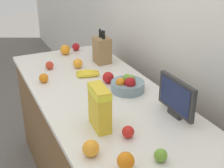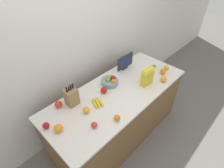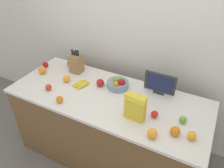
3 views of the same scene
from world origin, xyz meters
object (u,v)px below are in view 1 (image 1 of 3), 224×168
small_monitor (176,97)px  orange_back_center (126,161)px  orange_by_cereal (78,63)px  orange_mid_right (44,78)px  knife_block (102,50)px  apple_leftmost (108,78)px  cereal_box (100,106)px  apple_middle (161,155)px  orange_mid_left (65,50)px  orange_front_center (91,148)px  apple_rear (50,65)px  apple_by_knife_block (128,132)px  apple_front (103,52)px  banana_bunch (88,73)px  apple_rightmost (76,47)px  fruit_bowl (128,85)px

small_monitor → orange_back_center: 0.56m
orange_by_cereal → orange_mid_right: bearing=-63.3°
knife_block → apple_leftmost: bearing=-18.0°
cereal_box → apple_middle: (0.39, 0.14, -0.10)m
orange_mid_left → orange_front_center: 1.48m
knife_block → apple_leftmost: knife_block is taller
apple_rear → orange_by_cereal: bearing=71.5°
orange_mid_left → orange_front_center: orange_mid_left is taller
apple_by_knife_block → orange_back_center: orange_back_center is taller
apple_front → orange_back_center: bearing=-20.2°
apple_by_knife_block → cereal_box: bearing=-147.8°
apple_by_knife_block → banana_bunch: bearing=172.7°
orange_mid_left → apple_leftmost: bearing=7.1°
apple_rightmost → apple_leftmost: (0.79, -0.04, 0.01)m
banana_bunch → orange_mid_left: 0.53m
banana_bunch → orange_mid_left: orange_mid_left is taller
orange_back_center → orange_by_cereal: bearing=169.9°
cereal_box → apple_by_knife_block: size_ratio=3.74×
knife_block → apple_rear: 0.45m
apple_middle → apple_by_knife_block: bearing=-169.3°
apple_rear → orange_front_center: 1.16m
apple_rear → apple_leftmost: apple_leftmost is taller
knife_block → apple_rightmost: knife_block is taller
apple_middle → orange_by_cereal: bearing=177.7°
apple_rightmost → orange_front_center: orange_front_center is taller
orange_mid_left → orange_by_cereal: (0.35, -0.01, -0.01)m
orange_mid_left → orange_by_cereal: orange_mid_left is taller
apple_rear → cereal_box: bearing=1.4°
apple_rear → apple_by_knife_block: 1.11m
small_monitor → orange_mid_right: small_monitor is taller
fruit_bowl → orange_front_center: size_ratio=2.77×
banana_bunch → orange_by_cereal: 0.18m
apple_rightmost → apple_by_knife_block: apple_rightmost is taller
cereal_box → orange_front_center: cereal_box is taller
apple_middle → orange_mid_right: bearing=-166.4°
banana_bunch → apple_by_knife_block: (0.85, -0.11, 0.02)m
knife_block → apple_front: knife_block is taller
cereal_box → apple_by_knife_block: cereal_box is taller
fruit_bowl → apple_by_knife_block: size_ratio=3.51×
apple_middle → orange_front_center: size_ratio=0.78×
apple_leftmost → apple_middle: 0.91m
apple_front → orange_mid_left: bearing=-122.7°
apple_by_knife_block → orange_mid_left: bearing=175.7°
banana_bunch → orange_mid_right: (-0.02, -0.33, 0.02)m
apple_middle → orange_mid_right: size_ratio=0.94×
apple_rear → apple_by_knife_block: bearing=6.1°
cereal_box → orange_mid_right: (-0.72, -0.13, -0.10)m
apple_rightmost → orange_mid_right: apple_rightmost is taller
orange_by_cereal → orange_back_center: bearing=-10.1°
knife_block → orange_mid_left: knife_block is taller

